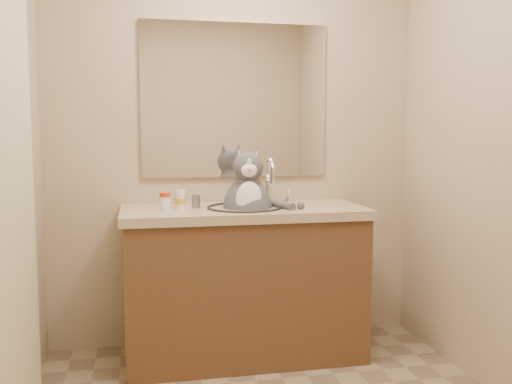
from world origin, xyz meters
TOP-DOWN VIEW (x-y plane):
  - room at (0.00, 0.00)m, footprint 2.22×2.52m
  - vanity at (0.00, 0.96)m, footprint 1.34×0.59m
  - mirror at (0.00, 1.24)m, footprint 1.10×0.02m
  - shower_curtain at (-1.05, 0.10)m, footprint 0.02×1.30m
  - cat at (0.02, 0.95)m, footprint 0.39×0.34m
  - pill_bottle_redcap at (-0.43, 0.90)m, footprint 0.07×0.07m
  - pill_bottle_orange at (-0.35, 1.00)m, footprint 0.07×0.07m
  - grey_canister at (-0.26, 1.00)m, footprint 0.05×0.05m

SIDE VIEW (x-z plane):
  - vanity at x=0.00m, z-range -0.12..1.00m
  - cat at x=0.02m, z-range 0.59..1.14m
  - grey_canister at x=-0.26m, z-range 0.85..0.92m
  - pill_bottle_orange at x=-0.35m, z-range 0.85..0.95m
  - pill_bottle_redcap at x=-0.43m, z-range 0.85..0.95m
  - shower_curtain at x=-1.05m, z-range 0.06..2.00m
  - room at x=0.00m, z-range -0.01..2.41m
  - mirror at x=0.00m, z-range 1.00..1.90m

